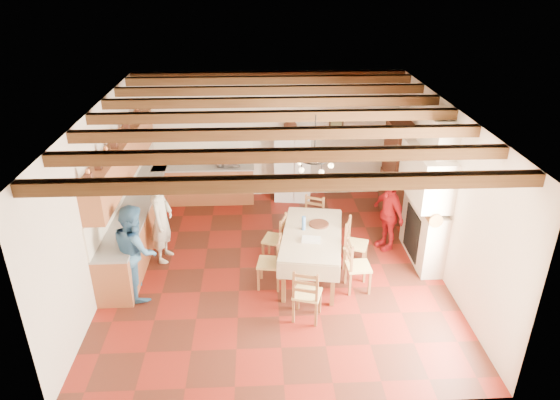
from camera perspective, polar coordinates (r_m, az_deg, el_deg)
The scene contains 31 objects.
floor at distance 9.45m, azimuth -0.52°, elevation -7.71°, with size 6.00×6.50×0.02m, color #481D13.
ceiling at distance 8.18m, azimuth -0.61°, elevation 10.23°, with size 6.00×6.50×0.02m, color silver.
wall_back at distance 11.74m, azimuth -1.20°, elevation 7.38°, with size 6.00×0.02×3.00m, color beige.
wall_front at distance 5.93m, azimuth 0.73°, elevation -12.89°, with size 6.00×0.02×3.00m, color beige.
wall_left at distance 9.12m, azimuth -19.82°, elevation 0.18°, with size 0.02×6.50×3.00m, color beige.
wall_right at distance 9.31m, azimuth 18.29°, elevation 0.96°, with size 0.02×6.50×3.00m, color beige.
ceiling_beams at distance 8.21m, azimuth -0.60°, elevation 9.56°, with size 6.00×6.30×0.16m, color #331C0E, non-canonical shape.
lower_cabinets_left at distance 10.40m, azimuth -15.82°, elevation -2.60°, with size 0.60×4.30×0.86m, color brown.
lower_cabinets_back at distance 11.90m, azimuth -8.59°, elevation 1.81°, with size 2.30×0.60×0.86m, color brown.
countertop_left at distance 10.21m, azimuth -16.12°, elevation -0.38°, with size 0.62×4.30×0.04m, color gray.
countertop_back at distance 11.73m, azimuth -8.74°, elevation 3.82°, with size 2.34×0.62×0.04m, color gray.
backsplash_left at distance 10.15m, azimuth -17.90°, elevation 1.22°, with size 0.03×4.30×0.60m, color white.
backsplash_back at distance 11.88m, azimuth -8.72°, elevation 5.77°, with size 2.30×0.03×0.60m, color white.
upper_cabinets at distance 9.87m, azimuth -17.51°, elevation 4.68°, with size 0.35×4.20×0.70m, color brown.
fireplace at distance 9.42m, azimuth 16.15°, elevation 0.89°, with size 0.56×1.60×2.80m, color beige, non-canonical shape.
wall_picture at distance 11.75m, azimuth 6.46°, elevation 9.02°, with size 0.34×0.03×0.42m, color black.
refrigerator at distance 11.80m, azimuth 1.54°, elevation 4.07°, with size 0.84×0.69×1.68m, color silver.
hutch at distance 11.15m, azimuth 13.31°, elevation 3.23°, with size 0.49×1.17×2.12m, color #3C1E14, non-canonical shape.
dining_table at distance 8.86m, azimuth 3.66°, elevation -4.27°, with size 1.31×2.10×0.86m.
chandelier at distance 8.23m, azimuth 3.95°, elevation 4.67°, with size 0.47×0.47×0.03m, color black.
chair_left_near at distance 8.71m, azimuth -1.23°, elevation -7.08°, with size 0.42×0.40×0.96m, color brown, non-canonical shape.
chair_left_far at distance 9.40m, azimuth -0.63°, elevation -4.39°, with size 0.42×0.40×0.96m, color brown, non-canonical shape.
chair_right_near at distance 8.72m, azimuth 8.95°, elevation -7.38°, with size 0.42×0.40×0.96m, color brown, non-canonical shape.
chair_right_far at distance 9.34m, azimuth 8.70°, elevation -4.94°, with size 0.42×0.40×0.96m, color brown, non-canonical shape.
chair_end_near at distance 7.98m, azimuth 3.12°, elevation -10.54°, with size 0.42×0.40×0.96m, color brown, non-canonical shape.
chair_end_far at distance 10.03m, azimuth 3.64°, elevation -2.38°, with size 0.42×0.40×0.96m, color brown, non-canonical shape.
person_man at distance 9.55m, azimuth -13.39°, elevation -2.25°, with size 0.61×0.40×1.66m, color beige.
person_woman_blue at distance 8.69m, azimuth -16.18°, elevation -5.57°, with size 0.81×0.63×1.67m, color teal.
person_woman_red at distance 9.93m, azimuth 12.25°, elevation -1.58°, with size 0.86×0.36×1.47m, color #A91319.
microwave at distance 11.62m, azimuth -5.95°, elevation 4.66°, with size 0.52×0.36×0.29m, color silver.
fridge_vase at distance 11.47m, azimuth 1.20°, elevation 8.71°, with size 0.30×0.30×0.32m, color #3C1E14.
Camera 1 is at (-0.30, -7.88, 5.20)m, focal length 32.00 mm.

